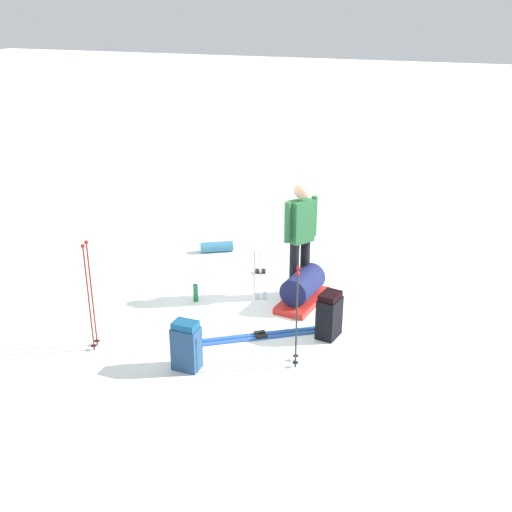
# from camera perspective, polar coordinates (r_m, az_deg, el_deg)

# --- Properties ---
(ground_plane) EXTENTS (80.00, 80.00, 0.00)m
(ground_plane) POSITION_cam_1_polar(r_m,az_deg,el_deg) (9.02, 0.00, -4.12)
(ground_plane) COLOR white
(skier_standing) EXTENTS (0.50, 0.37, 1.70)m
(skier_standing) POSITION_cam_1_polar(r_m,az_deg,el_deg) (8.84, 4.06, 1.98)
(skier_standing) COLOR black
(skier_standing) RESTS_ON ground_plane
(ski_pair_near) EXTENTS (1.82, 0.85, 0.05)m
(ski_pair_near) POSITION_cam_1_polar(r_m,az_deg,el_deg) (9.92, 0.41, -1.51)
(ski_pair_near) COLOR silver
(ski_pair_near) RESTS_ON ground_plane
(ski_pair_far) EXTENTS (1.25, 1.70, 0.05)m
(ski_pair_far) POSITION_cam_1_polar(r_m,az_deg,el_deg) (8.11, 0.41, -7.27)
(ski_pair_far) COLOR #2656AD
(ski_pair_far) RESTS_ON ground_plane
(backpack_large_dark) EXTENTS (0.36, 0.29, 0.61)m
(backpack_large_dark) POSITION_cam_1_polar(r_m,az_deg,el_deg) (8.04, 6.67, -5.37)
(backpack_large_dark) COLOR black
(backpack_large_dark) RESTS_ON ground_plane
(backpack_bright) EXTENTS (0.22, 0.31, 0.61)m
(backpack_bright) POSITION_cam_1_polar(r_m,az_deg,el_deg) (7.37, -6.35, -8.12)
(backpack_bright) COLOR navy
(backpack_bright) RESTS_ON ground_plane
(ski_poles_planted_near) EXTENTS (0.18, 0.10, 1.40)m
(ski_poles_planted_near) POSITION_cam_1_polar(r_m,az_deg,el_deg) (7.78, -14.87, -3.10)
(ski_poles_planted_near) COLOR maroon
(ski_poles_planted_near) RESTS_ON ground_plane
(ski_poles_planted_far) EXTENTS (0.21, 0.11, 1.23)m
(ski_poles_planted_far) POSITION_cam_1_polar(r_m,az_deg,el_deg) (7.24, 3.73, -5.11)
(ski_poles_planted_far) COLOR black
(ski_poles_planted_far) RESTS_ON ground_plane
(gear_sled) EXTENTS (1.05, 0.55, 0.49)m
(gear_sled) POSITION_cam_1_polar(r_m,az_deg,el_deg) (8.90, 4.27, -2.98)
(gear_sled) COLOR red
(gear_sled) RESTS_ON ground_plane
(sleeping_mat_rolled) EXTENTS (0.44, 0.56, 0.18)m
(sleeping_mat_rolled) POSITION_cam_1_polar(r_m,az_deg,el_deg) (10.77, -3.58, 0.84)
(sleeping_mat_rolled) COLOR teal
(sleeping_mat_rolled) RESTS_ON ground_plane
(thermos_bottle) EXTENTS (0.07, 0.07, 0.26)m
(thermos_bottle) POSITION_cam_1_polar(r_m,az_deg,el_deg) (9.01, -5.50, -3.35)
(thermos_bottle) COLOR #166A3B
(thermos_bottle) RESTS_ON ground_plane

